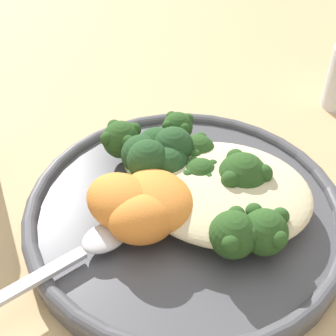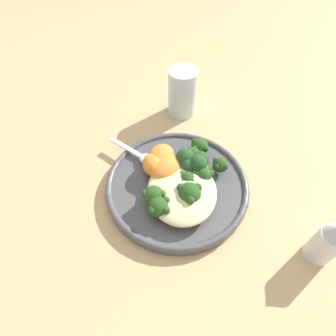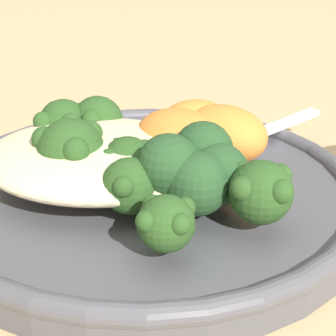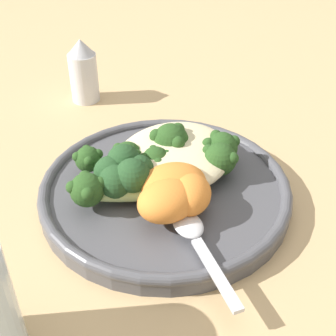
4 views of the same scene
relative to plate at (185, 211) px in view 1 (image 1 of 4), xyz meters
The scene contains 15 objects.
ground_plane 0.02m from the plate, 65.91° to the left, with size 4.00×4.00×0.00m, color tan.
plate is the anchor object (origin of this frame).
quinoa_mound 0.04m from the plate, 166.63° to the right, with size 0.14×0.12×0.03m, color beige.
broccoli_stalk_0 0.05m from the plate, 127.00° to the left, with size 0.10×0.06×0.03m.
broccoli_stalk_1 0.05m from the plate, 145.60° to the left, with size 0.12×0.05×0.03m.
broccoli_stalk_2 0.04m from the plate, 158.01° to the right, with size 0.10×0.07×0.04m.
broccoli_stalk_3 0.02m from the plate, 83.31° to the right, with size 0.06×0.07×0.03m.
broccoli_stalk_4 0.03m from the plate, 72.96° to the right, with size 0.05×0.11×0.03m.
broccoli_stalk_5 0.06m from the plate, 67.24° to the right, with size 0.03×0.12×0.03m.
broccoli_stalk_6 0.07m from the plate, 28.76° to the right, with size 0.08×0.10×0.03m.
sweet_potato_chunk_0 0.04m from the plate, 44.25° to the left, with size 0.06×0.05×0.03m, color orange.
sweet_potato_chunk_1 0.05m from the plate, 60.55° to the left, with size 0.05×0.04×0.03m, color orange.
sweet_potato_chunk_2 0.06m from the plate, 34.30° to the left, with size 0.06×0.05×0.04m, color orange.
kale_tuft 0.05m from the plate, 43.12° to the right, with size 0.06×0.06×0.04m.
spoon 0.09m from the plate, 49.03° to the left, with size 0.08×0.10×0.01m.
Camera 1 is at (-0.06, 0.23, 0.28)m, focal length 50.00 mm.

